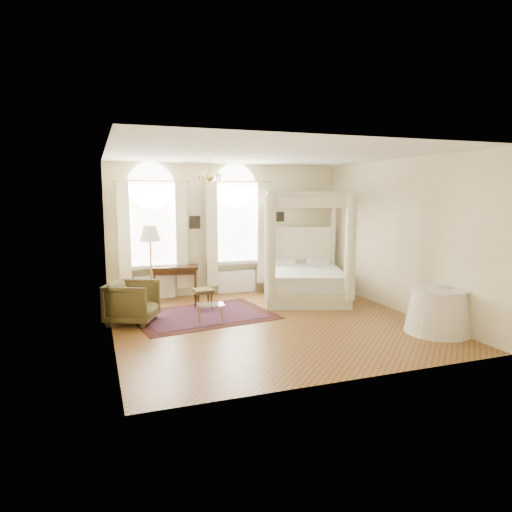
{
  "coord_description": "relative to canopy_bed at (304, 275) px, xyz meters",
  "views": [
    {
      "loc": [
        -3.25,
        -8.22,
        2.57
      ],
      "look_at": [
        -0.16,
        0.4,
        1.3
      ],
      "focal_mm": 32.0,
      "sensor_mm": 36.0,
      "label": 1
    }
  ],
  "objects": [
    {
      "name": "window_right",
      "position": [
        -1.37,
        1.16,
        0.89
      ],
      "size": [
        1.62,
        0.27,
        3.29
      ],
      "color": "white",
      "rests_on": "room_walls"
    },
    {
      "name": "laptop",
      "position": [
        -2.99,
        0.89,
        0.24
      ],
      "size": [
        0.33,
        0.25,
        0.02
      ],
      "primitive_type": "imported",
      "rotation": [
        0.0,
        0.0,
        2.95
      ],
      "color": "black",
      "rests_on": "writing_desk"
    },
    {
      "name": "nightstand_lamp",
      "position": [
        1.18,
        1.06,
        0.26
      ],
      "size": [
        0.27,
        0.27,
        0.4
      ],
      "color": "gold",
      "rests_on": "nightstand"
    },
    {
      "name": "side_table",
      "position": [
        1.13,
        -3.35,
        -0.19
      ],
      "size": [
        1.2,
        1.2,
        0.82
      ],
      "color": "white",
      "rests_on": "ground"
    },
    {
      "name": "floor_lamp",
      "position": [
        -3.62,
        0.44,
        0.99
      ],
      "size": [
        0.48,
        0.48,
        1.85
      ],
      "color": "gold",
      "rests_on": "ground"
    },
    {
      "name": "coffee_table",
      "position": [
        -2.66,
        -1.22,
        -0.27
      ],
      "size": [
        0.58,
        0.45,
        0.36
      ],
      "color": "silver",
      "rests_on": "ground"
    },
    {
      "name": "ground",
      "position": [
        -1.57,
        -1.72,
        -0.59
      ],
      "size": [
        6.0,
        6.0,
        0.0
      ],
      "primitive_type": "plane",
      "color": "brown",
      "rests_on": "ground"
    },
    {
      "name": "oriental_rug",
      "position": [
        -2.71,
        -0.74,
        -0.59
      ],
      "size": [
        3.11,
        2.44,
        0.01
      ],
      "color": "#3E140F",
      "rests_on": "ground"
    },
    {
      "name": "writing_desk",
      "position": [
        -2.98,
        0.98,
        0.11
      ],
      "size": [
        1.19,
        0.8,
        0.82
      ],
      "color": "#341A0E",
      "rests_on": "ground"
    },
    {
      "name": "window_left",
      "position": [
        -3.47,
        1.16,
        0.89
      ],
      "size": [
        1.62,
        0.27,
        3.29
      ],
      "color": "white",
      "rests_on": "room_walls"
    },
    {
      "name": "room_walls",
      "position": [
        -1.57,
        -1.72,
        1.39
      ],
      "size": [
        6.0,
        6.0,
        6.0
      ],
      "color": "#FFEEC2",
      "rests_on": "ground"
    },
    {
      "name": "stool",
      "position": [
        -2.57,
        -0.19,
        -0.21
      ],
      "size": [
        0.41,
        0.41,
        0.45
      ],
      "color": "#4F4422",
      "rests_on": "ground"
    },
    {
      "name": "chandelier",
      "position": [
        -2.47,
        -0.52,
        2.31
      ],
      "size": [
        0.51,
        0.45,
        0.5
      ],
      "color": "gold",
      "rests_on": "room_walls"
    },
    {
      "name": "nightstand",
      "position": [
        1.13,
        0.98,
        -0.3
      ],
      "size": [
        0.45,
        0.42,
        0.59
      ],
      "primitive_type": "cube",
      "rotation": [
        0.0,
        0.0,
        -0.13
      ],
      "color": "#341A0E",
      "rests_on": "ground"
    },
    {
      "name": "book",
      "position": [
        1.27,
        -3.3,
        0.24
      ],
      "size": [
        0.26,
        0.3,
        0.02
      ],
      "primitive_type": "imported",
      "rotation": [
        0.0,
        0.0,
        0.33
      ],
      "color": "black",
      "rests_on": "side_table"
    },
    {
      "name": "canopy_bed",
      "position": [
        0.0,
        0.0,
        0.0
      ],
      "size": [
        2.62,
        2.89,
        2.61
      ],
      "color": "beige",
      "rests_on": "ground"
    },
    {
      "name": "armchair",
      "position": [
        -4.15,
        -0.77,
        -0.18
      ],
      "size": [
        1.21,
        1.19,
        0.84
      ],
      "primitive_type": "imported",
      "rotation": [
        0.0,
        0.0,
        1.14
      ],
      "color": "#43391C",
      "rests_on": "ground"
    },
    {
      "name": "wall_pictures",
      "position": [
        -1.48,
        1.25,
        1.3
      ],
      "size": [
        2.54,
        0.03,
        0.39
      ],
      "color": "black",
      "rests_on": "room_walls"
    }
  ]
}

